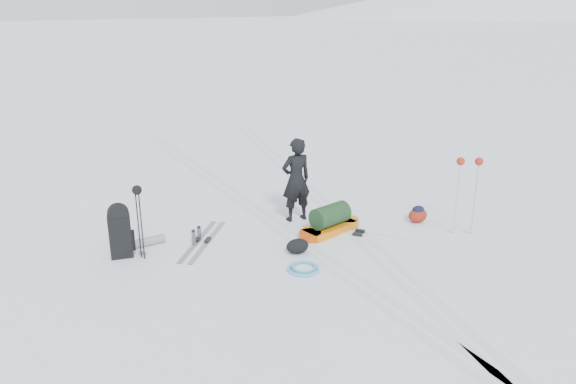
# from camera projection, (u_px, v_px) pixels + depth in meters

# --- Properties ---
(ground) EXTENTS (200.00, 200.00, 0.00)m
(ground) POSITION_uv_depth(u_px,v_px,m) (303.00, 245.00, 10.04)
(ground) COLOR white
(ground) RESTS_ON ground
(snow_hill_backdrop) EXTENTS (359.50, 192.00, 162.45)m
(snow_hill_backdrop) POSITION_uv_depth(u_px,v_px,m) (377.00, 329.00, 129.99)
(snow_hill_backdrop) COLOR white
(snow_hill_backdrop) RESTS_ON ground
(ski_tracks) EXTENTS (3.38, 17.97, 0.01)m
(ski_tracks) POSITION_uv_depth(u_px,v_px,m) (311.00, 222.00, 11.03)
(ski_tracks) COLOR silver
(ski_tracks) RESTS_ON ground
(skier) EXTENTS (0.61, 0.41, 1.67)m
(skier) POSITION_uv_depth(u_px,v_px,m) (296.00, 180.00, 10.89)
(skier) COLOR black
(skier) RESTS_ON ground
(pulk_sled) EXTENTS (1.47, 0.77, 0.54)m
(pulk_sled) POSITION_uv_depth(u_px,v_px,m) (330.00, 222.00, 10.51)
(pulk_sled) COLOR orange
(pulk_sled) RESTS_ON ground
(expedition_rucksack) EXTENTS (1.01, 0.51, 0.93)m
(expedition_rucksack) POSITION_uv_depth(u_px,v_px,m) (124.00, 232.00, 9.52)
(expedition_rucksack) COLOR black
(expedition_rucksack) RESTS_ON ground
(ski_poles_black) EXTENTS (0.16, 0.17, 1.31)m
(ski_poles_black) POSITION_uv_depth(u_px,v_px,m) (138.00, 199.00, 9.18)
(ski_poles_black) COLOR black
(ski_poles_black) RESTS_ON ground
(ski_poles_silver) EXTENTS (0.44, 0.30, 1.49)m
(ski_poles_silver) POSITION_uv_depth(u_px,v_px,m) (469.00, 170.00, 10.09)
(ski_poles_silver) COLOR silver
(ski_poles_silver) RESTS_ON ground
(touring_skis_grey) EXTENTS (1.33, 1.66, 0.07)m
(touring_skis_grey) POSITION_uv_depth(u_px,v_px,m) (203.00, 241.00, 10.16)
(touring_skis_grey) COLOR #9B9DA3
(touring_skis_grey) RESTS_ON ground
(touring_skis_white) EXTENTS (1.40, 1.51, 0.07)m
(touring_skis_white) POSITION_uv_depth(u_px,v_px,m) (359.00, 234.00, 10.46)
(touring_skis_white) COLOR silver
(touring_skis_white) RESTS_ON ground
(rope_coil) EXTENTS (0.63, 0.63, 0.06)m
(rope_coil) POSITION_uv_depth(u_px,v_px,m) (304.00, 268.00, 9.12)
(rope_coil) COLOR #55A0CF
(rope_coil) RESTS_ON ground
(small_daypack) EXTENTS (0.48, 0.43, 0.34)m
(small_daypack) POSITION_uv_depth(u_px,v_px,m) (418.00, 214.00, 10.99)
(small_daypack) COLOR maroon
(small_daypack) RESTS_ON ground
(thermos_pair) EXTENTS (0.23, 0.25, 0.30)m
(thermos_pair) POSITION_uv_depth(u_px,v_px,m) (196.00, 236.00, 10.07)
(thermos_pair) COLOR slate
(thermos_pair) RESTS_ON ground
(stuff_sack) EXTENTS (0.43, 0.34, 0.25)m
(stuff_sack) POSITION_uv_depth(u_px,v_px,m) (297.00, 246.00, 9.69)
(stuff_sack) COLOR black
(stuff_sack) RESTS_ON ground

